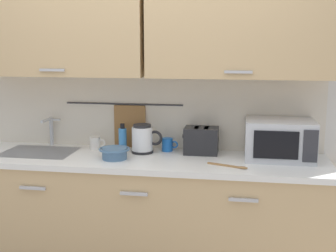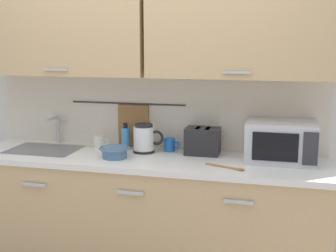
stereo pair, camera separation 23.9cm
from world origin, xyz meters
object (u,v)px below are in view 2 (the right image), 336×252
electric_kettle (144,139)px  mug_near_sink (99,142)px  mug_by_kettle (170,145)px  mixing_bowl (115,151)px  microwave (281,142)px  toaster (203,141)px  wooden_spoon (230,168)px  dish_soap_bottle (125,137)px

electric_kettle → mug_near_sink: (-0.37, 0.05, -0.05)m
electric_kettle → mug_by_kettle: electric_kettle is taller
electric_kettle → mixing_bowl: size_ratio=1.06×
mug_near_sink → mixing_bowl: 0.33m
microwave → mixing_bowl: microwave is taller
electric_kettle → mixing_bowl: 0.26m
toaster → wooden_spoon: size_ratio=0.95×
mug_by_kettle → wooden_spoon: (0.48, -0.36, -0.04)m
electric_kettle → toaster: size_ratio=0.89×
mug_by_kettle → electric_kettle: bearing=-155.0°
microwave → dish_soap_bottle: 1.13m
mug_by_kettle → dish_soap_bottle: bearing=-178.3°
dish_soap_bottle → toaster: 0.59m
mug_near_sink → wooden_spoon: 1.07m
microwave → wooden_spoon: bearing=-139.6°
mug_near_sink → mug_by_kettle: bearing=3.5°
mixing_bowl → wooden_spoon: mixing_bowl is taller
mug_by_kettle → microwave: bearing=-6.8°
mixing_bowl → wooden_spoon: size_ratio=0.80×
microwave → dish_soap_bottle: size_ratio=2.35×
mixing_bowl → mug_by_kettle: bearing=41.2°
electric_kettle → dish_soap_bottle: electric_kettle is taller
toaster → mug_by_kettle: 0.26m
electric_kettle → wooden_spoon: size_ratio=0.85×
toaster → wooden_spoon: bearing=-54.8°
mug_near_sink → wooden_spoon: bearing=-17.6°
mug_near_sink → wooden_spoon: size_ratio=0.45×
electric_kettle → toaster: (0.42, 0.05, -0.01)m
microwave → toaster: bearing=173.5°
microwave → mug_near_sink: microwave is taller
electric_kettle → mixing_bowl: (-0.15, -0.20, -0.06)m
dish_soap_bottle → mug_near_sink: 0.21m
dish_soap_bottle → mixing_bowl: bearing=-86.7°
dish_soap_bottle → mug_by_kettle: dish_soap_bottle is taller
dish_soap_bottle → wooden_spoon: size_ratio=0.73×
mixing_bowl → mug_by_kettle: 0.43m
toaster → mixing_bowl: bearing=-156.4°
electric_kettle → dish_soap_bottle: 0.18m
mixing_bowl → mug_near_sink: bearing=131.4°
mixing_bowl → toaster: toaster is taller
mixing_bowl → wooden_spoon: 0.81m
wooden_spoon → mug_near_sink: bearing=162.4°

